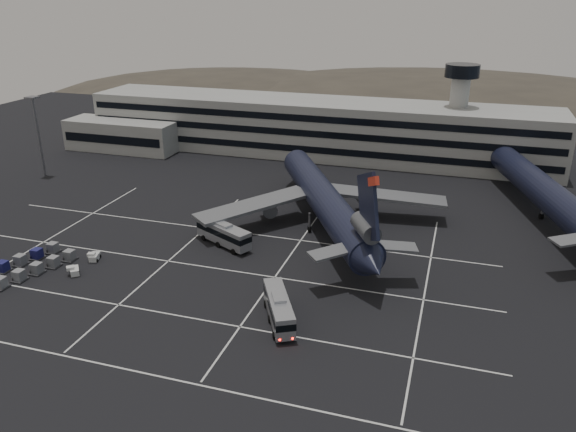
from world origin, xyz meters
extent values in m
plane|color=black|center=(0.00, 0.00, 0.00)|extent=(260.00, 260.00, 0.00)
cube|color=silver|center=(0.00, -22.00, 0.01)|extent=(90.00, 0.25, 0.01)
cube|color=silver|center=(0.00, -10.00, 0.01)|extent=(90.00, 0.25, 0.01)
cube|color=silver|center=(0.00, 4.00, 0.01)|extent=(90.00, 0.25, 0.01)
cube|color=silver|center=(0.00, 18.00, 0.01)|extent=(90.00, 0.25, 0.01)
cube|color=silver|center=(-30.00, 6.00, 0.01)|extent=(0.25, 55.00, 0.01)
cube|color=silver|center=(-6.00, 6.00, 0.01)|extent=(0.25, 55.00, 0.01)
cube|color=silver|center=(12.00, 6.00, 0.01)|extent=(0.25, 55.00, 0.01)
cube|color=silver|center=(34.00, 6.00, 0.01)|extent=(0.25, 55.00, 0.01)
cube|color=gray|center=(0.00, 72.00, 7.00)|extent=(120.00, 18.00, 14.00)
cube|color=black|center=(0.00, 62.95, 3.50)|extent=(118.00, 0.20, 1.60)
cube|color=black|center=(0.00, 62.95, 7.50)|extent=(118.00, 0.20, 1.60)
cube|color=black|center=(0.00, 62.95, 11.20)|extent=(118.00, 0.20, 1.60)
cube|color=gray|center=(-50.00, 60.00, 4.00)|extent=(30.00, 10.00, 8.00)
cylinder|color=gray|center=(35.00, 74.00, 11.00)|extent=(4.40, 4.40, 22.00)
cylinder|color=black|center=(35.00, 74.00, 22.50)|extent=(8.00, 8.00, 3.00)
ellipsoid|color=#38332B|center=(-60.00, 170.00, -10.50)|extent=(196.00, 140.00, 32.00)
ellipsoid|color=#38332B|center=(30.00, 170.00, -13.50)|extent=(252.00, 180.00, 44.00)
cylinder|color=slate|center=(-55.00, 35.00, 9.00)|extent=(0.50, 0.50, 18.00)
cube|color=slate|center=(-55.00, 35.00, 18.10)|extent=(2.40, 2.40, 0.35)
cylinder|color=black|center=(14.33, 25.16, 5.20)|extent=(27.90, 44.82, 5.60)
cone|color=black|center=(1.78, 48.16, 5.20)|extent=(7.07, 6.63, 5.60)
cone|color=black|center=(27.02, 1.90, 5.20)|extent=(6.82, 6.80, 5.04)
cube|color=black|center=(25.34, 4.97, 12.60)|extent=(4.97, 8.56, 10.97)
cube|color=red|center=(26.06, 3.65, 16.80)|extent=(2.03, 3.10, 2.24)
cylinder|color=#595B60|center=(25.10, 5.41, 9.30)|extent=(5.24, 6.56, 2.70)
cube|color=slate|center=(21.17, 3.84, 5.80)|extent=(7.78, 7.32, 0.87)
cube|color=slate|center=(28.55, 7.86, 5.80)|extent=(8.11, 5.21, 0.87)
cube|color=slate|center=(2.39, 20.93, 4.40)|extent=(18.21, 20.49, 1.75)
cylinder|color=#595B60|center=(3.59, 25.00, 2.70)|extent=(5.00, 6.12, 2.70)
cube|color=slate|center=(24.34, 32.90, 4.40)|extent=(22.49, 8.00, 1.75)
cylinder|color=#595B60|center=(20.27, 34.10, 2.70)|extent=(5.00, 6.12, 2.70)
cylinder|color=slate|center=(6.97, 38.65, 2.20)|extent=(0.44, 0.44, 3.00)
cylinder|color=black|center=(6.97, 38.65, 0.55)|extent=(0.97, 1.21, 1.10)
cylinder|color=slate|center=(12.47, 21.87, 2.20)|extent=(0.44, 0.44, 3.00)
cylinder|color=black|center=(12.47, 21.87, 0.55)|extent=(0.97, 1.21, 1.10)
cylinder|color=slate|center=(18.09, 24.94, 2.20)|extent=(0.44, 0.44, 3.00)
cylinder|color=black|center=(18.09, 24.94, 0.55)|extent=(0.97, 1.21, 1.10)
cylinder|color=black|center=(52.60, 40.96, 5.20)|extent=(18.66, 47.68, 5.60)
cone|color=black|center=(45.35, 66.13, 5.20)|extent=(6.63, 5.87, 5.60)
cylinder|color=slate|center=(52.60, 40.96, 2.20)|extent=(0.44, 0.44, 3.00)
cylinder|color=black|center=(52.60, 40.96, 0.55)|extent=(0.78, 1.20, 1.10)
cube|color=gray|center=(16.37, -7.23, 2.03)|extent=(7.28, 10.82, 2.98)
cube|color=black|center=(16.37, -7.23, 2.39)|extent=(7.36, 10.90, 0.94)
cube|color=gray|center=(16.37, -7.23, 3.70)|extent=(2.79, 3.37, 0.35)
cylinder|color=black|center=(17.05, -11.19, 0.48)|extent=(0.72, 0.99, 0.95)
cylinder|color=black|center=(19.25, -10.03, 0.48)|extent=(0.72, 0.99, 0.95)
cylinder|color=black|center=(15.27, -7.80, 0.48)|extent=(0.72, 0.99, 0.95)
cylinder|color=black|center=(17.47, -6.65, 0.48)|extent=(0.72, 0.99, 0.95)
cylinder|color=black|center=(13.50, -4.42, 0.48)|extent=(0.72, 0.99, 0.95)
cylinder|color=black|center=(15.69, -3.27, 0.48)|extent=(0.72, 0.99, 0.95)
cube|color=#FF0C05|center=(18.22, -12.45, 0.89)|extent=(0.26, 0.19, 0.22)
cube|color=#FF0C05|center=(19.63, -11.71, 0.89)|extent=(0.26, 0.19, 0.22)
cube|color=gray|center=(0.10, 12.30, 2.11)|extent=(11.26, 7.39, 3.08)
cube|color=black|center=(0.10, 12.30, 2.48)|extent=(11.34, 7.47, 0.98)
cube|color=gray|center=(0.10, 12.30, 3.84)|extent=(3.50, 2.86, 0.36)
cylinder|color=black|center=(3.05, 9.36, 0.49)|extent=(1.03, 0.74, 0.99)
cylinder|color=black|center=(4.21, 11.66, 0.49)|extent=(1.03, 0.74, 0.99)
cylinder|color=black|center=(-0.48, 11.15, 0.49)|extent=(1.03, 0.74, 0.99)
cylinder|color=black|center=(0.68, 13.44, 0.49)|extent=(1.03, 0.74, 0.99)
cylinder|color=black|center=(-4.01, 12.93, 0.49)|extent=(1.03, 0.74, 0.99)
cylinder|color=black|center=(-2.86, 15.23, 0.49)|extent=(1.03, 0.74, 0.99)
cube|color=silver|center=(-17.41, 0.83, 0.57)|extent=(1.86, 2.55, 0.93)
cube|color=silver|center=(-17.26, 0.33, 1.19)|extent=(1.37, 1.23, 0.52)
cylinder|color=black|center=(-17.71, -0.13, 0.29)|extent=(0.39, 0.62, 0.58)
cylinder|color=black|center=(-16.62, 0.20, 0.29)|extent=(0.39, 0.62, 0.58)
cylinder|color=black|center=(-18.20, 1.45, 0.29)|extent=(0.39, 0.62, 0.58)
cylinder|color=black|center=(-17.11, 1.79, 0.29)|extent=(0.39, 0.62, 0.58)
cube|color=silver|center=(-17.39, -4.24, 0.57)|extent=(2.44, 2.56, 0.94)
cube|color=silver|center=(-17.05, -4.64, 1.20)|extent=(1.49, 1.46, 0.52)
cylinder|color=black|center=(-17.28, -5.25, 0.29)|extent=(0.55, 0.59, 0.59)
cylinder|color=black|center=(-16.41, -4.51, 0.29)|extent=(0.55, 0.59, 0.59)
cylinder|color=black|center=(-18.37, -3.98, 0.29)|extent=(0.55, 0.59, 0.59)
cylinder|color=black|center=(-17.49, -3.23, 0.29)|extent=(0.55, 0.59, 0.59)
cube|color=#2D2D30|center=(-24.87, -11.08, 0.15)|extent=(2.37, 2.54, 0.17)
cylinder|color=black|center=(-24.87, -11.08, 0.09)|extent=(0.09, 0.19, 0.19)
cube|color=gray|center=(-24.87, -11.08, 0.99)|extent=(1.85, 1.85, 1.50)
cube|color=#2D2D30|center=(-28.36, -6.87, 0.15)|extent=(2.37, 2.54, 0.17)
cylinder|color=black|center=(-28.36, -6.87, 0.09)|extent=(0.09, 0.19, 0.19)
cube|color=#181753|center=(-28.36, -6.87, 0.99)|extent=(1.85, 1.85, 1.50)
cube|color=#2D2D30|center=(-23.94, -8.43, 0.15)|extent=(2.37, 2.54, 0.17)
cylinder|color=black|center=(-23.94, -8.43, 0.09)|extent=(0.09, 0.19, 0.19)
cube|color=gray|center=(-23.94, -8.43, 0.99)|extent=(1.85, 1.85, 1.50)
cube|color=#2D2D30|center=(-27.43, -4.21, 0.15)|extent=(2.37, 2.54, 0.17)
cylinder|color=black|center=(-27.43, -4.21, 0.09)|extent=(0.09, 0.19, 0.19)
cube|color=gray|center=(-27.43, -4.21, 0.99)|extent=(1.85, 1.85, 1.50)
cube|color=#2D2D30|center=(-23.00, -5.77, 0.15)|extent=(2.37, 2.54, 0.17)
cylinder|color=black|center=(-23.00, -5.77, 0.09)|extent=(0.09, 0.19, 0.19)
cube|color=gray|center=(-23.00, -5.77, 0.99)|extent=(1.85, 1.85, 1.50)
cube|color=#2D2D30|center=(-26.50, -1.56, 0.15)|extent=(2.37, 2.54, 0.17)
cylinder|color=black|center=(-26.50, -1.56, 0.09)|extent=(0.09, 0.19, 0.19)
cube|color=#181753|center=(-26.50, -1.56, 0.99)|extent=(1.85, 1.85, 1.50)
cube|color=#2D2D30|center=(-22.07, -3.11, 0.15)|extent=(2.37, 2.54, 0.17)
cylinder|color=black|center=(-22.07, -3.11, 0.09)|extent=(0.09, 0.19, 0.19)
cube|color=gray|center=(-22.07, -3.11, 0.99)|extent=(1.85, 1.85, 1.50)
cube|color=#2D2D30|center=(-25.56, 1.10, 0.15)|extent=(2.37, 2.54, 0.17)
cylinder|color=black|center=(-25.56, 1.10, 0.09)|extent=(0.09, 0.19, 0.19)
cube|color=gray|center=(-25.56, 1.10, 0.99)|extent=(1.85, 1.85, 1.50)
cube|color=#2D2D30|center=(-21.14, -0.46, 0.15)|extent=(2.37, 2.54, 0.17)
cylinder|color=black|center=(-21.14, -0.46, 0.09)|extent=(0.09, 0.19, 0.19)
cube|color=gray|center=(-21.14, -0.46, 0.99)|extent=(1.85, 1.85, 1.50)
camera|label=1|loc=(36.39, -66.83, 40.47)|focal=35.00mm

